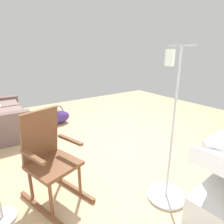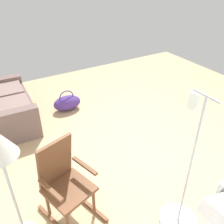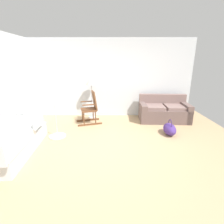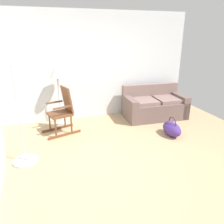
{
  "view_description": "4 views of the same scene",
  "coord_description": "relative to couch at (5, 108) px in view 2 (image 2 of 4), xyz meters",
  "views": [
    {
      "loc": [
        -2.49,
        2.17,
        1.64
      ],
      "look_at": [
        -0.01,
        0.41,
        0.65
      ],
      "focal_mm": 30.69,
      "sensor_mm": 36.0,
      "label": 1
    },
    {
      "loc": [
        -2.49,
        2.17,
        2.64
      ],
      "look_at": [
        0.24,
        0.56,
        0.65
      ],
      "focal_mm": 39.16,
      "sensor_mm": 36.0,
      "label": 2
    },
    {
      "loc": [
        0.12,
        -3.47,
        1.94
      ],
      "look_at": [
        0.1,
        0.54,
        0.71
      ],
      "focal_mm": 26.65,
      "sensor_mm": 36.0,
      "label": 3
    },
    {
      "loc": [
        -0.88,
        -3.01,
        2.12
      ],
      "look_at": [
        0.2,
        0.45,
        0.82
      ],
      "focal_mm": 34.51,
      "sensor_mm": 36.0,
      "label": 4
    }
  ],
  "objects": [
    {
      "name": "rocking_chair",
      "position": [
        -2.43,
        -0.24,
        0.2
      ],
      "size": [
        0.86,
        0.67,
        1.05
      ],
      "color": "brown",
      "rests_on": "ground"
    },
    {
      "name": "ground_plane",
      "position": [
        -1.84,
        -1.91,
        -0.31
      ],
      "size": [
        6.98,
        6.98,
        0.0
      ],
      "primitive_type": "plane",
      "color": "tan"
    },
    {
      "name": "duffel_bag",
      "position": [
        -0.16,
        -1.14,
        -0.15
      ],
      "size": [
        0.33,
        0.57,
        0.43
      ],
      "color": "#472D7A",
      "rests_on": "ground"
    },
    {
      "name": "couch",
      "position": [
        0.0,
        0.0,
        0.0
      ],
      "size": [
        1.63,
        0.9,
        0.85
      ],
      "color": "#68534F",
      "rests_on": "ground"
    },
    {
      "name": "iv_pole",
      "position": [
        -3.2,
        -1.32,
        -0.06
      ],
      "size": [
        0.44,
        0.44,
        1.69
      ],
      "color": "#B2B5BA",
      "rests_on": "ground"
    }
  ]
}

